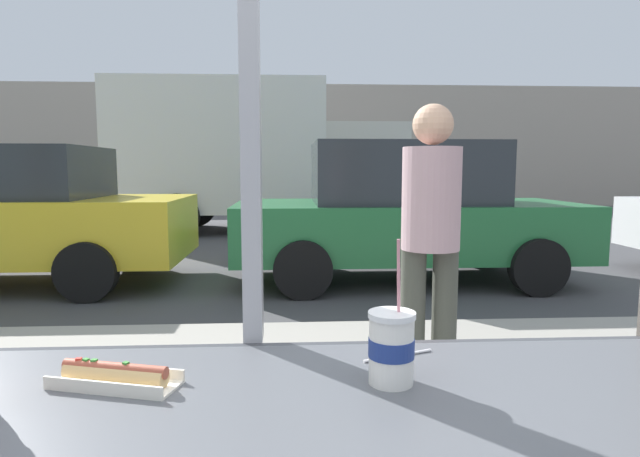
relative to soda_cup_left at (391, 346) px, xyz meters
The scene contains 10 objects.
ground_plane 8.30m from the soda_cup_left, 92.17° to the left, with size 60.00×60.00×0.00m, color #424244.
sidewalk_strip 2.10m from the soda_cup_left, 99.64° to the left, with size 16.00×2.80×0.12m, color #9E998E.
window_wall 0.91m from the soda_cup_left, 134.77° to the left, with size 3.08×0.20×2.90m.
building_facade_far 18.51m from the soda_cup_left, 90.97° to the left, with size 28.00×1.20×4.36m, color #A89E8E.
soda_cup_left is the anchor object (origin of this frame).
hotdog_tray_near 0.58m from the soda_cup_left, behind, with size 0.28×0.16×0.05m.
loose_straw 0.18m from the soda_cup_left, 72.84° to the left, with size 0.01×0.01×0.19m, color white.
parked_car_green 5.52m from the soda_cup_left, 77.42° to the left, with size 4.18×1.99×1.71m.
box_truck 10.80m from the soda_cup_left, 95.67° to the left, with size 6.26×2.44×3.24m.
pedestrian 1.85m from the soda_cup_left, 72.46° to the left, with size 0.32×0.32×1.63m.
Camera 1 is at (0.10, -1.30, 1.40)m, focal length 29.51 mm.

